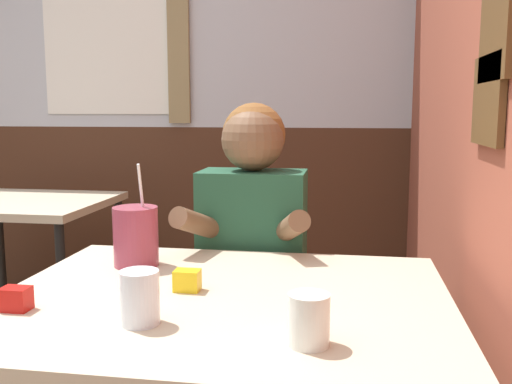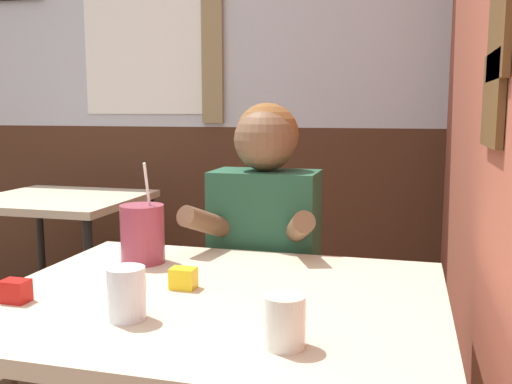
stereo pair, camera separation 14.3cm
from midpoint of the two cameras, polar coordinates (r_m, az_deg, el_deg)
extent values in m
cube|color=#9E4C38|center=(2.01, 23.72, 11.92)|extent=(0.06, 4.25, 2.70)
cube|color=brown|center=(1.39, 26.04, 14.38)|extent=(0.02, 0.25, 0.21)
cube|color=brown|center=(1.41, 25.39, 8.32)|extent=(0.02, 0.26, 0.21)
cube|color=#472819|center=(3.36, -3.12, -2.89)|extent=(5.57, 0.06, 1.10)
cube|color=white|center=(3.43, -10.08, 14.00)|extent=(0.74, 0.01, 0.75)
cube|color=#937F56|center=(3.26, -3.12, 14.42)|extent=(0.12, 0.02, 0.85)
cube|color=beige|center=(1.34, -0.88, -11.00)|extent=(1.04, 0.84, 0.04)
cylinder|color=black|center=(1.98, -11.68, -16.68)|extent=(0.04, 0.04, 0.74)
cube|color=beige|center=(2.95, -17.81, -0.80)|extent=(0.76, 0.70, 0.04)
cylinder|color=black|center=(2.61, -14.71, -10.59)|extent=(0.04, 0.04, 0.74)
cylinder|color=black|center=(3.46, -19.56, -6.11)|extent=(0.04, 0.04, 0.74)
cylinder|color=black|center=(3.13, -9.08, -7.22)|extent=(0.04, 0.04, 0.74)
cylinder|color=#4C3323|center=(2.73, -21.87, -13.57)|extent=(0.03, 0.03, 0.42)
cube|color=#235138|center=(1.88, 3.11, -6.22)|extent=(0.34, 0.20, 0.55)
sphere|color=brown|center=(1.84, 3.37, 5.75)|extent=(0.20, 0.20, 0.20)
sphere|color=brown|center=(1.82, 3.20, 5.24)|extent=(0.20, 0.20, 0.20)
cylinder|color=brown|center=(1.75, -2.18, -3.23)|extent=(0.14, 0.27, 0.15)
cylinder|color=brown|center=(1.69, 6.69, -3.68)|extent=(0.14, 0.27, 0.15)
cylinder|color=#99384C|center=(1.61, -8.80, -4.19)|extent=(0.12, 0.12, 0.16)
cylinder|color=white|center=(1.58, -8.29, 0.44)|extent=(0.01, 0.04, 0.14)
cylinder|color=silver|center=(1.19, -9.45, -10.03)|extent=(0.08, 0.08, 0.11)
cylinder|color=silver|center=(1.05, 6.88, -12.78)|extent=(0.08, 0.08, 0.10)
cube|color=#B7140F|center=(1.36, -20.18, -9.33)|extent=(0.06, 0.04, 0.05)
cube|color=yellow|center=(1.38, -4.31, -8.64)|extent=(0.06, 0.04, 0.05)
camera|label=1|loc=(0.07, -87.14, 0.41)|focal=40.00mm
camera|label=2|loc=(0.07, 92.86, -0.41)|focal=40.00mm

